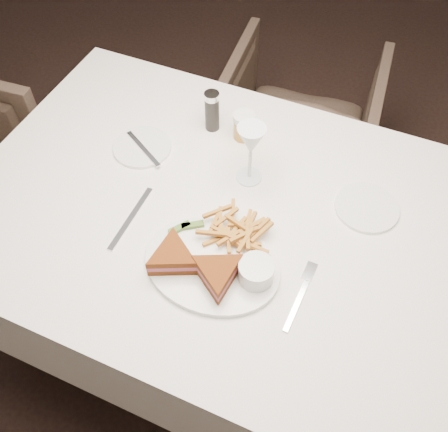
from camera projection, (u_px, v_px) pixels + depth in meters
The scene contains 4 objects.
ground at pixel (190, 237), 2.11m from camera, with size 5.00×5.00×0.00m, color black.
table at pixel (230, 286), 1.54m from camera, with size 1.37×0.91×0.75m, color white.
chair_far at pixel (299, 118), 2.09m from camera, with size 0.61×0.57×0.63m, color #45352A.
table_setting at pixel (226, 221), 1.18m from camera, with size 0.78×0.65×0.18m.
Camera 1 is at (0.56, -1.06, 1.74)m, focal length 40.00 mm.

